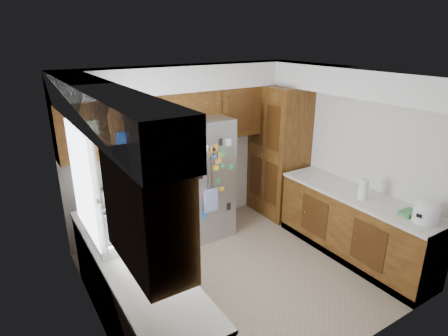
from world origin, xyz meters
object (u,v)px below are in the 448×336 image
at_px(pantry, 278,152).
at_px(fridge, 197,178).
at_px(rice_cooker, 427,211).
at_px(paper_towel, 363,189).

height_order(pantry, fridge, pantry).
distance_m(pantry, rice_cooker, 2.53).
relative_size(pantry, paper_towel, 8.20).
xyz_separation_m(rice_cooker, paper_towel, (-0.09, 0.78, 0.00)).
bearing_deg(paper_towel, pantry, 87.16).
relative_size(rice_cooker, paper_towel, 1.12).
distance_m(pantry, fridge, 1.51).
bearing_deg(rice_cooker, pantry, 89.99).
height_order(pantry, paper_towel, pantry).
height_order(fridge, rice_cooker, fridge).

